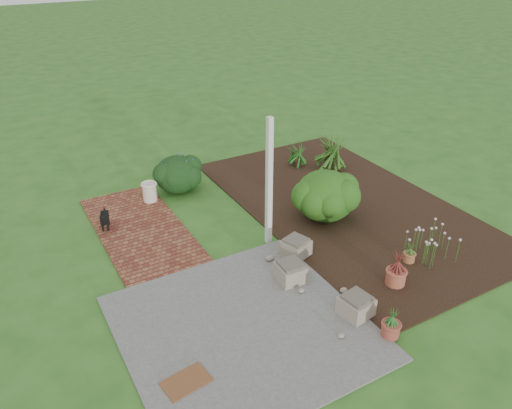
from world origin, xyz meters
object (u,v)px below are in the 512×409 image
cream_ceramic_urn (150,192)px  black_dog (104,218)px  stone_trough_near (356,306)px  evergreen_shrub (325,194)px

cream_ceramic_urn → black_dog: bearing=-148.5°
stone_trough_near → black_dog: 5.17m
evergreen_shrub → black_dog: bearing=156.9°
stone_trough_near → black_dog: size_ratio=0.91×
cream_ceramic_urn → evergreen_shrub: 3.81m
black_dog → cream_ceramic_urn: 1.37m
cream_ceramic_urn → evergreen_shrub: size_ratio=0.33×
evergreen_shrub → cream_ceramic_urn: bearing=139.8°
cream_ceramic_urn → evergreen_shrub: bearing=-40.2°
black_dog → cream_ceramic_urn: black_dog is taller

